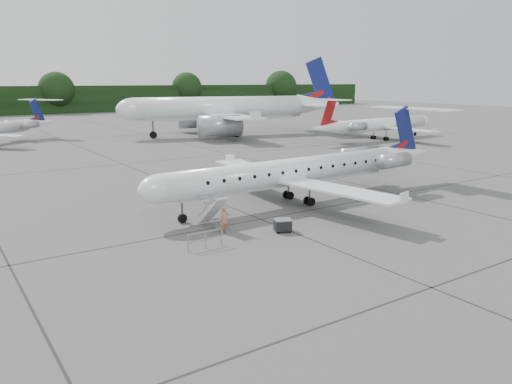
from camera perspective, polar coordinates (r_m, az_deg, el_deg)
ground at (r=36.13m, az=8.02°, el=-2.84°), size 320.00×320.00×0.00m
treeline at (r=157.66m, az=-25.68°, el=9.40°), size 260.00×4.00×8.00m
main_regional_jet at (r=38.99m, az=3.85°, el=3.80°), size 28.62×21.01×7.19m
airstair at (r=32.94m, az=-4.91°, el=-2.25°), size 0.93×2.54×2.25m
passenger at (r=31.84m, az=-3.60°, el=-3.20°), size 0.72×0.54×1.78m
safety_railing at (r=29.21m, az=-5.83°, el=-5.51°), size 2.20×0.09×1.00m
baggage_cart at (r=32.26m, az=3.08°, el=-3.79°), size 1.29×1.18×0.90m
bg_narrowbody at (r=88.19m, az=-4.04°, el=10.82°), size 43.18×35.35×13.59m
bg_regional_right at (r=85.25m, az=14.46°, el=8.19°), size 28.51×21.67×7.06m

